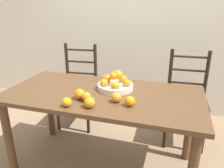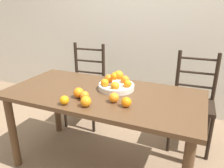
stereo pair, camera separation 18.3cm
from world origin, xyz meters
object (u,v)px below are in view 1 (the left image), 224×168
orange_loose_0 (80,94)px  orange_loose_1 (130,101)px  chair_left (78,88)px  orange_loose_4 (117,97)px  chair_right (186,100)px  orange_loose_2 (90,103)px  orange_loose_5 (86,97)px  orange_loose_3 (67,102)px  fruit_bowl (115,84)px

orange_loose_0 → orange_loose_1: bearing=-1.1°
orange_loose_0 → chair_left: size_ratio=0.08×
orange_loose_4 → orange_loose_0: bearing=-174.4°
chair_right → orange_loose_2: bearing=-128.2°
orange_loose_0 → orange_loose_4: 0.30m
orange_loose_5 → chair_left: (-0.50, 0.88, -0.31)m
orange_loose_2 → orange_loose_5: 0.12m
orange_loose_4 → orange_loose_5: orange_loose_4 is taller
orange_loose_1 → chair_right: 1.02m
orange_loose_1 → orange_loose_3: 0.46m
orange_loose_1 → orange_loose_4: (-0.11, 0.04, 0.00)m
fruit_bowl → orange_loose_5: bearing=-113.8°
fruit_bowl → orange_loose_0: 0.36m
fruit_bowl → orange_loose_3: (-0.24, -0.44, -0.01)m
orange_loose_0 → chair_right: size_ratio=0.08×
orange_loose_4 → orange_loose_1: bearing=-18.1°
orange_loose_0 → orange_loose_4: size_ratio=1.08×
orange_loose_3 → orange_loose_4: bearing=29.2°
orange_loose_4 → orange_loose_5: 0.23m
orange_loose_3 → chair_right: size_ratio=0.07×
orange_loose_0 → orange_loose_2: (0.14, -0.12, -0.00)m
orange_loose_2 → chair_left: (-0.57, 0.98, -0.31)m
orange_loose_1 → chair_right: bearing=63.2°
fruit_bowl → chair_left: size_ratio=0.32×
orange_loose_0 → orange_loose_4: orange_loose_0 is taller
orange_loose_2 → orange_loose_1: bearing=22.2°
orange_loose_2 → chair_right: chair_right is taller
orange_loose_0 → orange_loose_5: size_ratio=1.12×
chair_left → fruit_bowl: bearing=-46.1°
fruit_bowl → chair_left: chair_left is taller
orange_loose_1 → orange_loose_5: (-0.34, -0.02, -0.00)m
orange_loose_0 → chair_right: chair_right is taller
fruit_bowl → orange_loose_0: size_ratio=3.82×
orange_loose_4 → fruit_bowl: bearing=108.5°
orange_loose_1 → orange_loose_5: size_ratio=1.01×
orange_loose_5 → chair_left: chair_left is taller
orange_loose_3 → orange_loose_4: orange_loose_4 is taller
fruit_bowl → orange_loose_3: bearing=-118.3°
fruit_bowl → orange_loose_0: bearing=-125.6°
chair_left → orange_loose_1: bearing=-50.4°
orange_loose_2 → orange_loose_0: bearing=138.2°
chair_left → chair_right: size_ratio=1.00×
fruit_bowl → orange_loose_3: 0.50m
orange_loose_5 → orange_loose_2: bearing=-54.9°
orange_loose_4 → chair_right: bearing=56.3°
fruit_bowl → orange_loose_1: bearing=-56.0°
orange_loose_4 → chair_right: size_ratio=0.08×
orange_loose_4 → chair_right: 1.04m
fruit_bowl → orange_loose_2: (-0.07, -0.41, -0.01)m
fruit_bowl → orange_loose_2: size_ratio=3.97×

